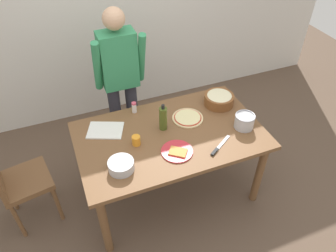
{
  "coord_description": "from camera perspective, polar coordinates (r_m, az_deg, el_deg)",
  "views": [
    {
      "loc": [
        -0.78,
        -1.91,
        2.65
      ],
      "look_at": [
        0.0,
        0.05,
        0.81
      ],
      "focal_mm": 34.82,
      "sensor_mm": 36.0,
      "label": 1
    }
  ],
  "objects": [
    {
      "name": "wall_back",
      "position": [
        3.84,
        -9.09,
        20.01
      ],
      "size": [
        5.6,
        0.1,
        2.6
      ],
      "primitive_type": "cube",
      "color": "silver",
      "rests_on": "ground"
    },
    {
      "name": "dining_table",
      "position": [
        2.86,
        0.37,
        -2.74
      ],
      "size": [
        1.6,
        0.96,
        0.76
      ],
      "color": "brown",
      "rests_on": "ground"
    },
    {
      "name": "cutting_board_white",
      "position": [
        2.88,
        -10.9,
        -0.74
      ],
      "size": [
        0.36,
        0.32,
        0.01
      ],
      "primitive_type": "cube",
      "rotation": [
        0.0,
        0.0,
        -0.4
      ],
      "color": "white",
      "rests_on": "dining_table"
    },
    {
      "name": "chair_wooden_left",
      "position": [
        3.02,
        -25.28,
        -8.42
      ],
      "size": [
        0.46,
        0.46,
        0.95
      ],
      "color": "brown",
      "rests_on": "ground"
    },
    {
      "name": "person_cook",
      "position": [
        3.22,
        -8.36,
        8.5
      ],
      "size": [
        0.49,
        0.25,
        1.62
      ],
      "color": "#2D2D38",
      "rests_on": "ground"
    },
    {
      "name": "cup_orange",
      "position": [
        2.69,
        -5.6,
        -2.53
      ],
      "size": [
        0.07,
        0.07,
        0.08
      ],
      "primitive_type": "cylinder",
      "color": "orange",
      "rests_on": "dining_table"
    },
    {
      "name": "olive_oil_bottle",
      "position": [
        2.78,
        -0.86,
        1.35
      ],
      "size": [
        0.07,
        0.07,
        0.26
      ],
      "color": "#47561E",
      "rests_on": "dining_table"
    },
    {
      "name": "pizza_raw_on_board",
      "position": [
        2.95,
        3.47,
        1.46
      ],
      "size": [
        0.28,
        0.28,
        0.02
      ],
      "color": "beige",
      "rests_on": "dining_table"
    },
    {
      "name": "popcorn_bowl",
      "position": [
        3.13,
        8.92,
        4.76
      ],
      "size": [
        0.28,
        0.28,
        0.11
      ],
      "color": "brown",
      "rests_on": "dining_table"
    },
    {
      "name": "chef_knife",
      "position": [
        2.7,
        8.81,
        -3.75
      ],
      "size": [
        0.26,
        0.18,
        0.02
      ],
      "color": "silver",
      "rests_on": "dining_table"
    },
    {
      "name": "steel_pot",
      "position": [
        2.9,
        13.23,
        0.85
      ],
      "size": [
        0.17,
        0.17,
        0.13
      ],
      "color": "#B7B7BC",
      "rests_on": "dining_table"
    },
    {
      "name": "plate_with_slice",
      "position": [
        2.64,
        1.62,
        -4.46
      ],
      "size": [
        0.26,
        0.26,
        0.02
      ],
      "color": "red",
      "rests_on": "dining_table"
    },
    {
      "name": "mixing_bowl_steel",
      "position": [
        2.51,
        -8.21,
        -6.87
      ],
      "size": [
        0.2,
        0.2,
        0.08
      ],
      "color": "#B7B7BC",
      "rests_on": "dining_table"
    },
    {
      "name": "ground",
      "position": [
        3.36,
        0.32,
        -11.02
      ],
      "size": [
        8.0,
        8.0,
        0.0
      ],
      "primitive_type": "plane",
      "color": "brown"
    },
    {
      "name": "salt_shaker",
      "position": [
        3.01,
        -5.95,
        3.28
      ],
      "size": [
        0.04,
        0.04,
        0.11
      ],
      "color": "white",
      "rests_on": "dining_table"
    }
  ]
}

